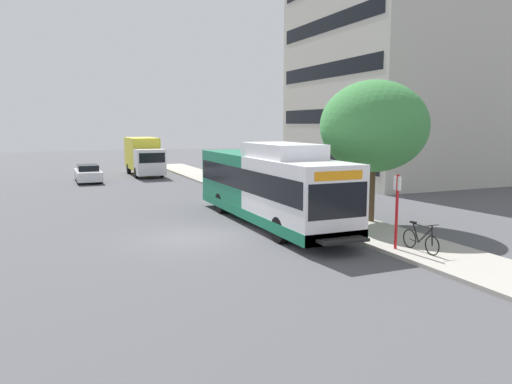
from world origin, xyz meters
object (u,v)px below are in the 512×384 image
at_px(bus_stop_sign_pole, 397,206).
at_px(box_truck_background, 144,155).
at_px(street_tree_near_stop, 374,126).
at_px(bicycle_parked, 421,239).
at_px(transit_bus, 268,186).
at_px(parked_car_far_lane, 88,173).

bearing_deg(bus_stop_sign_pole, box_truck_background, 96.31).
bearing_deg(street_tree_near_stop, bus_stop_sign_pole, -116.63).
relative_size(bus_stop_sign_pole, box_truck_background, 0.37).
relative_size(bicycle_parked, street_tree_near_stop, 0.28).
distance_m(bus_stop_sign_pole, box_truck_background, 29.72).
distance_m(transit_bus, box_truck_background, 23.21).
relative_size(transit_bus, parked_car_far_lane, 2.72).
bearing_deg(street_tree_near_stop, box_truck_background, 102.36).
relative_size(transit_bus, bus_stop_sign_pole, 4.71).
relative_size(bus_stop_sign_pole, parked_car_far_lane, 0.58).
height_order(street_tree_near_stop, parked_car_far_lane, street_tree_near_stop).
bearing_deg(transit_bus, parked_car_far_lane, 107.28).
bearing_deg(bus_stop_sign_pole, transit_bus, 107.07).
distance_m(bicycle_parked, street_tree_near_stop, 6.56).
bearing_deg(bus_stop_sign_pole, street_tree_near_stop, 63.37).
height_order(bus_stop_sign_pole, box_truck_background, box_truck_background).
bearing_deg(bicycle_parked, box_truck_background, 97.19).
xyz_separation_m(transit_bus, street_tree_near_stop, (4.19, -1.92, 2.64)).
bearing_deg(box_truck_background, street_tree_near_stop, -77.64).
relative_size(bus_stop_sign_pole, street_tree_near_stop, 0.42).
xyz_separation_m(bus_stop_sign_pole, box_truck_background, (-3.27, 29.54, 0.09)).
bearing_deg(parked_car_far_lane, street_tree_near_stop, -64.57).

